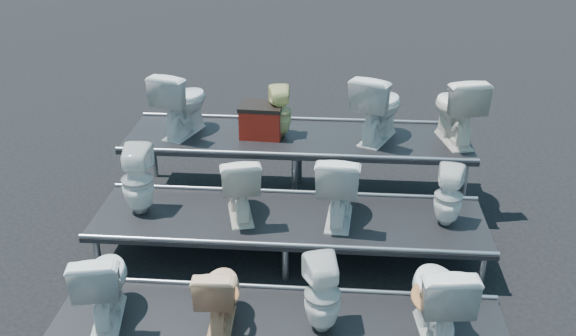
# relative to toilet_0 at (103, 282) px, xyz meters

# --- Properties ---
(ground) EXTENTS (80.00, 80.00, 0.00)m
(ground) POSITION_rel_toilet_0_xyz_m (1.60, 1.30, -0.46)
(ground) COLOR black
(ground) RESTS_ON ground
(tier_front) EXTENTS (4.20, 1.20, 0.06)m
(tier_front) POSITION_rel_toilet_0_xyz_m (1.60, 0.00, -0.43)
(tier_front) COLOR black
(tier_front) RESTS_ON ground
(tier_mid) EXTENTS (4.20, 1.20, 0.46)m
(tier_mid) POSITION_rel_toilet_0_xyz_m (1.60, 1.30, -0.23)
(tier_mid) COLOR black
(tier_mid) RESTS_ON ground
(tier_back) EXTENTS (4.20, 1.20, 0.86)m
(tier_back) POSITION_rel_toilet_0_xyz_m (1.60, 2.60, -0.03)
(tier_back) COLOR black
(tier_back) RESTS_ON ground
(toilet_0) EXTENTS (0.57, 0.84, 0.79)m
(toilet_0) POSITION_rel_toilet_0_xyz_m (0.00, 0.00, 0.00)
(toilet_0) COLOR silver
(toilet_0) RESTS_ON tier_front
(toilet_1) EXTENTS (0.40, 0.68, 0.68)m
(toilet_1) POSITION_rel_toilet_0_xyz_m (1.07, 0.00, -0.05)
(toilet_1) COLOR tan
(toilet_1) RESTS_ON tier_front
(toilet_2) EXTENTS (0.42, 0.42, 0.74)m
(toilet_2) POSITION_rel_toilet_0_xyz_m (2.00, 0.00, -0.02)
(toilet_2) COLOR silver
(toilet_2) RESTS_ON tier_front
(toilet_3) EXTENTS (0.56, 0.88, 0.85)m
(toilet_3) POSITION_rel_toilet_0_xyz_m (3.01, 0.00, 0.03)
(toilet_3) COLOR silver
(toilet_3) RESTS_ON tier_front
(toilet_4) EXTENTS (0.35, 0.36, 0.76)m
(toilet_4) POSITION_rel_toilet_0_xyz_m (-0.03, 1.30, 0.39)
(toilet_4) COLOR silver
(toilet_4) RESTS_ON tier_mid
(toilet_5) EXTENTS (0.58, 0.81, 0.74)m
(toilet_5) POSITION_rel_toilet_0_xyz_m (1.07, 1.30, 0.38)
(toilet_5) COLOR silver
(toilet_5) RESTS_ON tier_mid
(toilet_6) EXTENTS (0.51, 0.82, 0.81)m
(toilet_6) POSITION_rel_toilet_0_xyz_m (2.13, 1.30, 0.41)
(toilet_6) COLOR silver
(toilet_6) RESTS_ON tier_mid
(toilet_7) EXTENTS (0.35, 0.36, 0.65)m
(toilet_7) POSITION_rel_toilet_0_xyz_m (3.26, 1.30, 0.33)
(toilet_7) COLOR silver
(toilet_7) RESTS_ON tier_mid
(toilet_8) EXTENTS (0.69, 0.90, 0.82)m
(toilet_8) POSITION_rel_toilet_0_xyz_m (0.19, 2.60, 0.81)
(toilet_8) COLOR silver
(toilet_8) RESTS_ON tier_back
(toilet_9) EXTENTS (0.33, 0.33, 0.63)m
(toilet_9) POSITION_rel_toilet_0_xyz_m (1.39, 2.60, 0.72)
(toilet_9) COLOR #CFCD7F
(toilet_9) RESTS_ON tier_back
(toilet_10) EXTENTS (0.77, 0.94, 0.84)m
(toilet_10) POSITION_rel_toilet_0_xyz_m (2.57, 2.60, 0.83)
(toilet_10) COLOR silver
(toilet_10) RESTS_ON tier_back
(toilet_11) EXTENTS (0.63, 0.91, 0.84)m
(toilet_11) POSITION_rel_toilet_0_xyz_m (3.48, 2.60, 0.83)
(toilet_11) COLOR silver
(toilet_11) RESTS_ON tier_back
(red_crate) EXTENTS (0.52, 0.43, 0.36)m
(red_crate) POSITION_rel_toilet_0_xyz_m (1.16, 2.60, 0.58)
(red_crate) COLOR maroon
(red_crate) RESTS_ON tier_back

